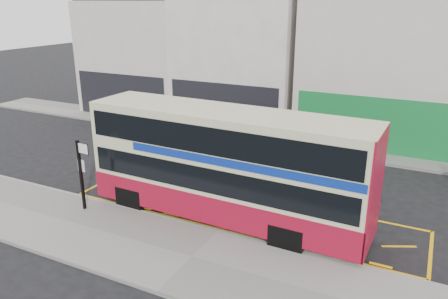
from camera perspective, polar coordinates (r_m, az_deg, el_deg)
The scene contains 13 objects.
ground at distance 16.50m, azimuth -0.10°, elevation -10.34°, with size 120.00×120.00×0.00m, color black.
pavement at distance 14.73m, azimuth -4.20°, elevation -13.99°, with size 40.00×4.00×0.15m, color gray.
kerb at distance 16.17m, azimuth -0.70°, elevation -10.69°, with size 40.00×0.15×0.15m, color gray.
far_pavement at distance 25.99m, azimuth 10.73°, elevation 0.72°, with size 50.00×3.00×0.15m, color gray.
road_markings at distance 17.77m, azimuth 2.21°, elevation -8.05°, with size 14.00×3.40×0.01m, color yellow, non-canonical shape.
terrace_far_left at distance 34.39m, azimuth -9.46°, elevation 13.33°, with size 8.00×8.01×10.80m.
terrace_left at distance 30.43m, azimuth 3.24°, elevation 13.78°, with size 8.00×8.01×11.80m.
terrace_green_shop at distance 28.18m, azimuth 20.67°, elevation 11.69°, with size 9.00×8.01×11.30m.
double_decker_bus at distance 16.23m, azimuth 0.42°, elevation -1.97°, with size 10.90×2.82×4.33m.
bus_stop_post at distance 17.79m, azimuth -18.11°, elevation -2.36°, with size 0.71×0.15×2.88m.
car_silver at distance 27.32m, azimuth -4.15°, elevation 3.20°, with size 1.56×3.89×1.32m, color silver.
car_grey at distance 23.98m, azimuth 8.41°, elevation 0.97°, with size 1.57×4.50×1.48m, color #393D40.
street_tree_left at distance 34.30m, azimuth -16.33°, elevation 12.25°, with size 3.04×3.04×6.57m.
Camera 1 is at (6.39, -12.88, 8.09)m, focal length 35.00 mm.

